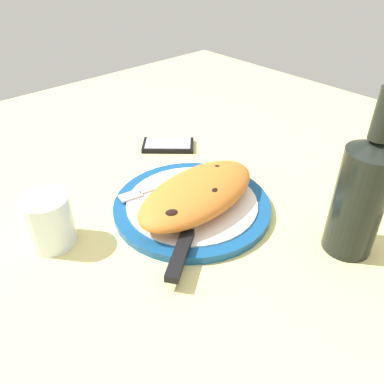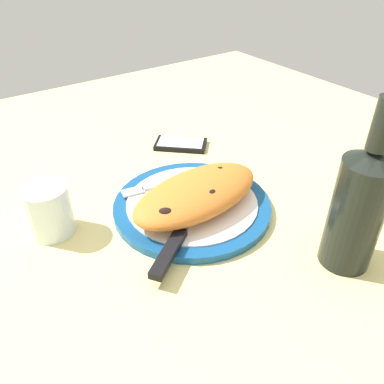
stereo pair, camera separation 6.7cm
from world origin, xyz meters
The scene contains 8 objects.
ground_plane centered at (0.00, 0.00, -1.50)cm, with size 150.00×150.00×3.00cm, color #E5D684.
plate centered at (0.00, 0.00, 0.82)cm, with size 27.91×27.91×1.71cm.
calzone centered at (0.20, 1.50, 4.25)cm, with size 26.22×14.97×5.07cm.
fork centered at (3.28, -7.66, 1.91)cm, with size 15.22×4.55×0.40cm.
knife centered at (8.07, 7.34, 2.21)cm, with size 20.97×15.40×1.20cm.
smartphone centered at (-11.67, -20.92, 0.56)cm, with size 12.70×12.46×1.16cm.
water_glass centered at (22.28, -8.46, 3.78)cm, with size 7.39×7.39×8.62cm.
wine_bottle centered at (-11.39, 23.65, 10.15)cm, with size 7.44×7.44×25.87cm.
Camera 1 is at (37.27, 40.93, 42.26)cm, focal length 36.26 mm.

